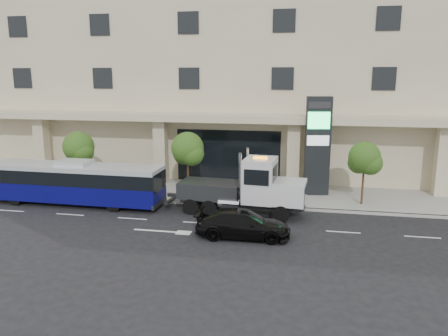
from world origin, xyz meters
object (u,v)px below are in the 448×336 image
object	(u,v)px
tow_truck	(247,188)
black_sedan	(243,224)
signage_pylon	(318,146)
city_bus	(76,182)

from	to	relation	value
tow_truck	black_sedan	size ratio (longest dim) A/B	1.76
tow_truck	signage_pylon	bearing A→B (deg)	54.03
tow_truck	signage_pylon	xyz separation A→B (m)	(4.13, 4.82, 1.94)
tow_truck	signage_pylon	world-z (taller)	signage_pylon
black_sedan	signage_pylon	bearing A→B (deg)	-25.93
tow_truck	black_sedan	distance (m)	3.92
city_bus	black_sedan	distance (m)	12.13
city_bus	tow_truck	xyz separation A→B (m)	(11.20, 0.01, 0.14)
city_bus	signage_pylon	distance (m)	16.20
signage_pylon	city_bus	bearing A→B (deg)	-170.79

